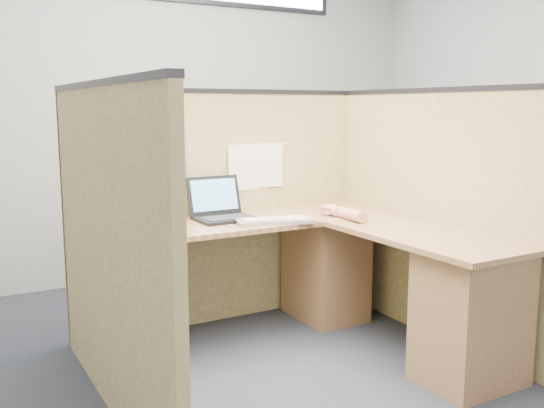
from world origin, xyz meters
TOP-DOWN VIEW (x-y plane):
  - floor at (0.00, 0.00)m, footprint 5.00×5.00m
  - wall_back at (0.00, 2.25)m, footprint 5.00×0.00m
  - cubicle_partitions at (0.00, 0.43)m, footprint 2.06×1.83m
  - l_desk at (0.18, 0.29)m, footprint 1.95×1.75m
  - laptop at (-0.12, 0.78)m, footprint 0.36×0.34m
  - keyboard at (0.09, 0.48)m, footprint 0.48×0.27m
  - mouse at (0.53, 0.53)m, footprint 0.12×0.08m
  - hand_forearm at (0.54, 0.39)m, footprint 0.11×0.39m
  - blue_poster at (-0.63, 0.97)m, footprint 0.19×0.02m
  - american_flag at (-0.50, 0.96)m, footprint 0.20×0.01m
  - file_holder at (-0.42, 0.94)m, footprint 0.27×0.05m
  - paper_left at (0.31, 0.97)m, footprint 0.23×0.03m
  - paper_right at (0.14, 0.97)m, footprint 0.24×0.02m

SIDE VIEW (x-z plane):
  - floor at x=0.00m, z-range 0.00..0.00m
  - l_desk at x=0.18m, z-range 0.03..0.76m
  - keyboard at x=0.09m, z-range 0.73..0.76m
  - mouse at x=0.53m, z-range 0.73..0.78m
  - cubicle_partitions at x=0.00m, z-range 0.00..1.53m
  - hand_forearm at x=0.54m, z-range 0.73..0.81m
  - laptop at x=-0.12m, z-range 0.67..0.92m
  - paper_right at x=0.14m, z-range 0.87..1.17m
  - paper_left at x=0.31m, z-range 0.88..1.17m
  - file_holder at x=-0.42m, z-range 0.94..1.28m
  - blue_poster at x=-0.63m, z-range 1.12..1.38m
  - american_flag at x=-0.50m, z-range 1.14..1.49m
  - wall_back at x=0.00m, z-range -1.10..3.90m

